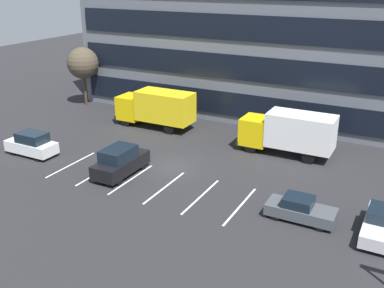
% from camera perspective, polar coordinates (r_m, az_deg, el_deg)
% --- Properties ---
extents(ground_plane, '(120.00, 120.00, 0.00)m').
position_cam_1_polar(ground_plane, '(34.14, -2.67, -2.88)').
color(ground_plane, '#262628').
extents(office_building, '(35.82, 12.77, 18.00)m').
position_cam_1_polar(office_building, '(47.77, 8.46, 15.04)').
color(office_building, slate).
rests_on(office_building, ground_plane).
extents(lot_markings, '(14.14, 5.40, 0.01)m').
position_cam_1_polar(lot_markings, '(31.62, -5.70, -5.01)').
color(lot_markings, silver).
rests_on(lot_markings, ground_plane).
extents(box_truck_yellow_all, '(7.68, 2.54, 3.56)m').
position_cam_1_polar(box_truck_yellow_all, '(42.24, -4.60, 4.73)').
color(box_truck_yellow_all, yellow).
rests_on(box_truck_yellow_all, ground_plane).
extents(box_truck_yellow, '(7.58, 2.51, 3.52)m').
position_cam_1_polar(box_truck_yellow, '(36.47, 12.23, 1.59)').
color(box_truck_yellow, yellow).
rests_on(box_truck_yellow, ground_plane).
extents(sedan_silver, '(1.88, 4.48, 1.61)m').
position_cam_1_polar(sedan_silver, '(27.39, 23.11, -9.35)').
color(sedan_silver, silver).
rests_on(sedan_silver, ground_plane).
extents(suv_white, '(4.26, 1.80, 1.93)m').
position_cam_1_polar(suv_white, '(38.15, -19.79, -0.01)').
color(suv_white, white).
rests_on(suv_white, ground_plane).
extents(sedan_charcoal, '(4.07, 1.70, 1.46)m').
position_cam_1_polar(sedan_charcoal, '(27.57, 13.65, -8.10)').
color(sedan_charcoal, '#474C51').
rests_on(sedan_charcoal, ground_plane).
extents(suv_black, '(2.00, 4.72, 2.13)m').
position_cam_1_polar(suv_black, '(32.80, -9.15, -2.21)').
color(suv_black, black).
rests_on(suv_black, ground_plane).
extents(bare_tree, '(3.39, 3.39, 6.36)m').
position_cam_1_polar(bare_tree, '(50.46, -13.77, 9.98)').
color(bare_tree, '#473323').
rests_on(bare_tree, ground_plane).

